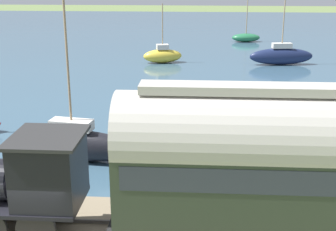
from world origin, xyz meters
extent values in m
cube|color=#38566B|center=(43.49, 0.00, 0.00)|extent=(80.00, 80.00, 0.01)
cube|color=#4C4742|center=(1.38, 0.00, 0.55)|extent=(0.07, 54.88, 0.12)
cylinder|color=black|center=(-0.22, -0.27, 1.19)|extent=(0.12, 1.17, 1.17)
cylinder|color=black|center=(1.38, -0.27, 1.19)|extent=(0.12, 1.17, 1.17)
cylinder|color=black|center=(1.38, 1.15, 1.19)|extent=(0.12, 1.17, 1.17)
cube|color=black|center=(0.58, -0.53, 2.68)|extent=(2.01, 1.82, 1.93)
cube|color=#282828|center=(0.58, -0.53, 3.70)|extent=(2.21, 2.06, 0.10)
cylinder|color=black|center=(1.38, -8.63, 0.99)|extent=(0.12, 0.76, 0.76)
cylinder|color=black|center=(1.38, -4.74, 0.99)|extent=(0.12, 0.76, 0.76)
cylinder|color=black|center=(1.38, -3.66, 0.99)|extent=(0.12, 0.76, 0.76)
cube|color=black|center=(0.58, -6.69, 1.29)|extent=(2.15, 8.64, 0.16)
cube|color=#2D3828|center=(0.58, -6.69, 2.61)|extent=(2.38, 8.30, 2.47)
cube|color=#2D333D|center=(0.58, -6.69, 3.04)|extent=(2.41, 7.78, 0.69)
cylinder|color=#B2ADA3|center=(0.58, -6.69, 3.84)|extent=(2.50, 8.30, 2.50)
cube|color=#B2ADA3|center=(0.58, -6.69, 5.22)|extent=(0.83, 6.91, 0.24)
ellipsoid|color=black|center=(7.64, 0.76, 0.72)|extent=(2.24, 6.42, 1.43)
cylinder|color=#9E8460|center=(7.64, 0.76, 4.88)|extent=(0.10, 0.10, 6.88)
cube|color=silver|center=(7.64, 0.76, 1.66)|extent=(1.04, 1.98, 0.45)
ellipsoid|color=#192347|center=(30.40, -12.22, 0.76)|extent=(1.94, 5.85, 1.50)
cylinder|color=#9E8460|center=(30.40, -12.22, 4.53)|extent=(0.10, 0.10, 6.05)
cube|color=silver|center=(30.40, -12.22, 1.73)|extent=(0.94, 1.80, 0.45)
ellipsoid|color=gold|center=(30.60, -1.54, 0.63)|extent=(2.17, 3.76, 1.24)
cylinder|color=#9E8460|center=(30.60, -1.54, 3.29)|extent=(0.10, 0.10, 4.08)
cube|color=silver|center=(30.60, -1.54, 1.48)|extent=(1.04, 1.23, 0.45)
ellipsoid|color=#236B42|center=(44.05, -10.36, 0.49)|extent=(1.83, 3.44, 0.97)
ellipsoid|color=beige|center=(12.90, -4.39, 0.19)|extent=(1.81, 2.14, 0.36)
camera|label=1|loc=(-11.71, -4.82, 8.31)|focal=50.00mm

